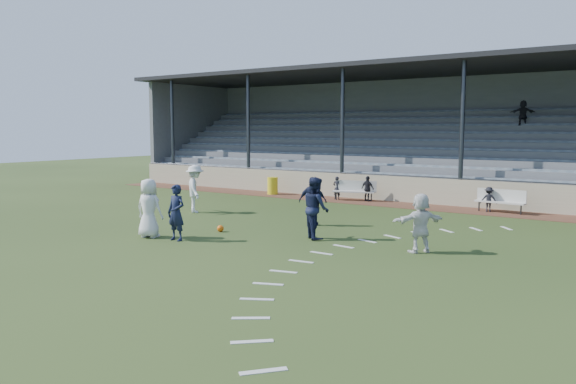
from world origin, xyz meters
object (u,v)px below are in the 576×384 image
object	(u,v)px
bench_right	(501,199)
trash_bin	(273,186)
football	(220,228)
bench_left	(355,189)
player_navy_lead	(176,213)
player_white_lead	(149,208)

from	to	relation	value
bench_right	trash_bin	world-z (taller)	bench_right
trash_bin	football	distance (m)	10.82
bench_left	trash_bin	size ratio (longest dim) A/B	2.28
player_navy_lead	bench_left	bearing A→B (deg)	88.19
trash_bin	player_navy_lead	distance (m)	12.47
trash_bin	player_white_lead	size ratio (longest dim) A/B	0.47
player_white_lead	player_navy_lead	distance (m)	1.09
bench_right	player_navy_lead	bearing A→B (deg)	-115.29
player_white_lead	bench_right	bearing A→B (deg)	-134.36
player_navy_lead	football	bearing A→B (deg)	84.21
bench_left	football	size ratio (longest dim) A/B	9.04
trash_bin	bench_right	bearing A→B (deg)	0.50
trash_bin	football	world-z (taller)	trash_bin
football	bench_right	bearing A→B (deg)	55.73
football	bench_left	bearing A→B (deg)	90.60
bench_left	player_white_lead	world-z (taller)	player_white_lead
bench_left	bench_right	bearing A→B (deg)	-17.71
football	player_white_lead	distance (m)	2.49
bench_right	player_white_lead	xyz separation A→B (m)	(-7.86, -11.76, 0.35)
player_navy_lead	player_white_lead	bearing A→B (deg)	-175.00
bench_right	player_navy_lead	xyz separation A→B (m)	(-6.78, -11.63, 0.29)
player_navy_lead	trash_bin	bearing A→B (deg)	110.65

